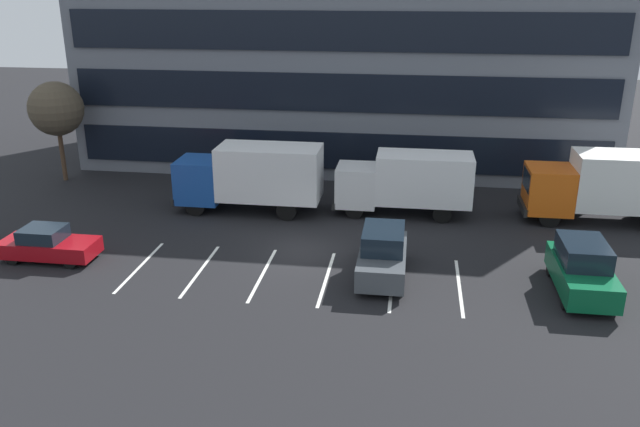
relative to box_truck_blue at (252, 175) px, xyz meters
The scene contains 10 objects.
ground_plane 6.67m from the box_truck_blue, 53.61° to the right, with size 120.00×120.00×0.00m, color black.
office_building 14.33m from the box_truck_blue, 73.67° to the left, with size 34.32×13.29×14.40m.
lot_markings 8.95m from the box_truck_blue, 64.39° to the right, with size 14.14×5.40×0.01m.
box_truck_blue is the anchor object (origin of this frame).
box_truck_orange 18.67m from the box_truck_blue, ahead, with size 8.02×2.66×3.72m.
box_truck_white 8.34m from the box_truck_blue, ahead, with size 7.33×2.43×3.40m.
suv_charcoal 10.49m from the box_truck_blue, 44.02° to the right, with size 1.98×4.67×2.11m.
sedan_maroon 10.91m from the box_truck_blue, 134.78° to the right, with size 4.32×1.81×1.55m.
suv_forest 17.38m from the box_truck_blue, 26.07° to the right, with size 2.02×4.75×2.15m.
bare_tree 14.06m from the box_truck_blue, 162.96° to the left, with size 3.32×3.32×6.22m.
Camera 1 is at (4.74, -27.66, 12.11)m, focal length 36.40 mm.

